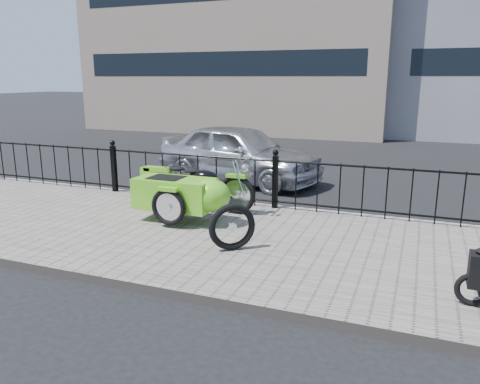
% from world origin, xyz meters
% --- Properties ---
extents(ground, '(120.00, 120.00, 0.00)m').
position_xyz_m(ground, '(0.00, 0.00, 0.00)').
color(ground, black).
rests_on(ground, ground).
extents(sidewalk, '(30.00, 3.80, 0.12)m').
position_xyz_m(sidewalk, '(0.00, -0.50, 0.06)').
color(sidewalk, '#6C635B').
rests_on(sidewalk, ground).
extents(curb, '(30.00, 0.10, 0.12)m').
position_xyz_m(curb, '(0.00, 1.44, 0.06)').
color(curb, gray).
rests_on(curb, ground).
extents(iron_fence, '(14.11, 0.11, 1.08)m').
position_xyz_m(iron_fence, '(0.00, 1.30, 0.59)').
color(iron_fence, black).
rests_on(iron_fence, sidewalk).
extents(building_tan, '(14.00, 8.01, 12.00)m').
position_xyz_m(building_tan, '(-6.00, 15.99, 6.00)').
color(building_tan, gray).
rests_on(building_tan, ground).
extents(motorcycle_sidecar, '(2.28, 1.48, 0.98)m').
position_xyz_m(motorcycle_sidecar, '(-1.13, 0.08, 0.59)').
color(motorcycle_sidecar, black).
rests_on(motorcycle_sidecar, sidewalk).
extents(spare_tire, '(0.58, 0.49, 0.67)m').
position_xyz_m(spare_tire, '(0.09, -0.99, 0.45)').
color(spare_tire, black).
rests_on(spare_tire, sidewalk).
extents(sedan_car, '(4.31, 2.49, 1.38)m').
position_xyz_m(sedan_car, '(-1.63, 3.64, 0.69)').
color(sedan_car, silver).
rests_on(sedan_car, ground).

